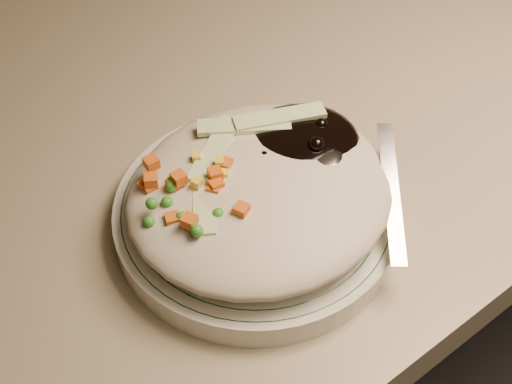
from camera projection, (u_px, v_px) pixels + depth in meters
desk at (189, 206)px, 0.81m from camera, size 1.40×0.70×0.74m
plate at (256, 216)px, 0.52m from camera, size 0.21×0.21×0.02m
plate_rim at (256, 207)px, 0.52m from camera, size 0.20×0.20×0.00m
meal at (262, 185)px, 0.50m from camera, size 0.21×0.19×0.05m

